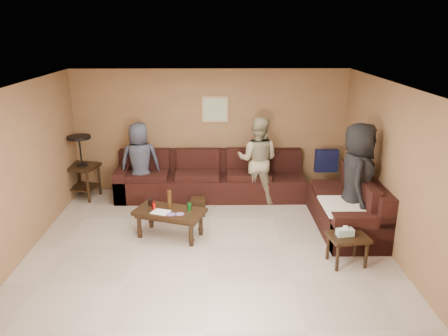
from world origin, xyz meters
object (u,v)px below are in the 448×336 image
(person_left, at_px, (140,162))
(person_right, at_px, (357,179))
(end_table_left, at_px, (82,166))
(waste_bin, at_px, (198,206))
(sectional_sofa, at_px, (253,191))
(person_middle, at_px, (258,160))
(side_table_right, at_px, (347,239))
(coffee_table, at_px, (170,214))

(person_left, distance_m, person_right, 4.02)
(end_table_left, distance_m, waste_bin, 2.52)
(sectional_sofa, xyz_separation_m, end_table_left, (-3.34, 0.54, 0.34))
(sectional_sofa, xyz_separation_m, person_middle, (0.10, 0.33, 0.51))
(end_table_left, distance_m, person_middle, 3.45)
(person_right, bearing_deg, sectional_sofa, 71.74)
(waste_bin, bearing_deg, end_table_left, 159.30)
(end_table_left, relative_size, side_table_right, 2.10)
(coffee_table, bearing_deg, person_right, 1.89)
(person_left, bearing_deg, side_table_right, 134.45)
(end_table_left, height_order, person_middle, person_middle)
(coffee_table, distance_m, person_left, 1.77)
(coffee_table, height_order, person_left, person_left)
(person_left, bearing_deg, sectional_sofa, 161.02)
(coffee_table, relative_size, end_table_left, 0.97)
(sectional_sofa, relative_size, person_right, 2.50)
(coffee_table, relative_size, person_middle, 0.74)
(side_table_right, relative_size, person_middle, 0.36)
(end_table_left, height_order, person_right, person_right)
(end_table_left, bearing_deg, sectional_sofa, -9.19)
(side_table_right, height_order, person_middle, person_middle)
(person_left, xyz_separation_m, person_right, (3.74, -1.48, 0.15))
(waste_bin, height_order, person_right, person_right)
(coffee_table, bearing_deg, person_left, 114.31)
(end_table_left, bearing_deg, person_middle, -3.56)
(coffee_table, bearing_deg, waste_bin, 63.84)
(person_middle, bearing_deg, coffee_table, 60.08)
(waste_bin, bearing_deg, person_left, 147.58)
(side_table_right, bearing_deg, end_table_left, 149.64)
(waste_bin, distance_m, person_right, 2.82)
(person_right, bearing_deg, coffee_table, 108.35)
(end_table_left, height_order, waste_bin, end_table_left)
(side_table_right, bearing_deg, person_right, 68.51)
(person_middle, distance_m, person_right, 2.05)
(person_middle, relative_size, person_right, 0.90)
(sectional_sofa, bearing_deg, end_table_left, 170.81)
(person_middle, bearing_deg, person_left, 14.23)
(coffee_table, height_order, person_middle, person_middle)
(end_table_left, xyz_separation_m, person_right, (4.92, -1.63, 0.26))
(sectional_sofa, bearing_deg, person_right, -34.73)
(side_table_right, xyz_separation_m, person_left, (-3.34, 2.49, 0.39))
(coffee_table, relative_size, person_right, 0.66)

